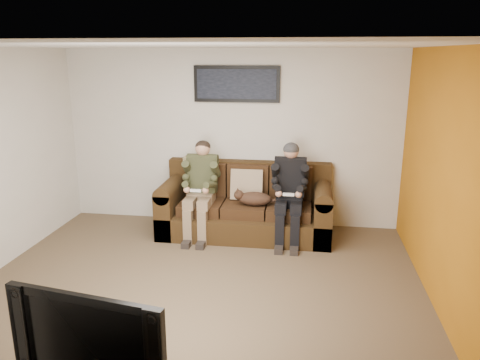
% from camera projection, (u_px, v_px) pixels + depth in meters
% --- Properties ---
extents(floor, '(5.00, 5.00, 0.00)m').
position_uv_depth(floor, '(198.00, 290.00, 5.16)').
color(floor, brown).
rests_on(floor, ground).
extents(ceiling, '(5.00, 5.00, 0.00)m').
position_uv_depth(ceiling, '(191.00, 45.00, 4.48)').
color(ceiling, silver).
rests_on(ceiling, ground).
extents(wall_back, '(5.00, 0.00, 5.00)m').
position_uv_depth(wall_back, '(231.00, 138.00, 6.97)').
color(wall_back, beige).
rests_on(wall_back, ground).
extents(wall_front, '(5.00, 0.00, 5.00)m').
position_uv_depth(wall_front, '(101.00, 275.00, 2.67)').
color(wall_front, beige).
rests_on(wall_front, ground).
extents(wall_right, '(0.00, 4.50, 4.50)m').
position_uv_depth(wall_right, '(450.00, 186.00, 4.47)').
color(wall_right, beige).
rests_on(wall_right, ground).
extents(accent_wall_right, '(0.00, 4.50, 4.50)m').
position_uv_depth(accent_wall_right, '(448.00, 186.00, 4.47)').
color(accent_wall_right, '#B36811').
rests_on(accent_wall_right, ground).
extents(sofa, '(2.41, 1.04, 0.99)m').
position_uv_depth(sofa, '(246.00, 207.00, 6.78)').
color(sofa, '#372410').
rests_on(sofa, ground).
extents(throw_pillow, '(0.46, 0.22, 0.46)m').
position_uv_depth(throw_pillow, '(247.00, 184.00, 6.73)').
color(throw_pillow, '#9F8668').
rests_on(throw_pillow, sofa).
extents(throw_blanket, '(0.49, 0.24, 0.09)m').
position_uv_depth(throw_blanket, '(201.00, 160.00, 7.01)').
color(throw_blanket, '#BCB48A').
rests_on(throw_blanket, sofa).
extents(person_left, '(0.51, 0.87, 1.34)m').
position_uv_depth(person_left, '(201.00, 183.00, 6.57)').
color(person_left, '#866E54').
rests_on(person_left, sofa).
extents(person_right, '(0.51, 0.86, 1.35)m').
position_uv_depth(person_right, '(290.00, 186.00, 6.39)').
color(person_right, black).
rests_on(person_right, sofa).
extents(cat, '(0.66, 0.26, 0.24)m').
position_uv_depth(cat, '(253.00, 198.00, 6.48)').
color(cat, '#4B2E1D').
rests_on(cat, sofa).
extents(framed_poster, '(1.25, 0.05, 0.52)m').
position_uv_depth(framed_poster, '(237.00, 84.00, 6.71)').
color(framed_poster, black).
rests_on(framed_poster, wall_back).
extents(television, '(1.15, 0.34, 0.66)m').
position_uv_depth(television, '(96.00, 331.00, 3.14)').
color(television, black).
rests_on(television, tv_stand).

